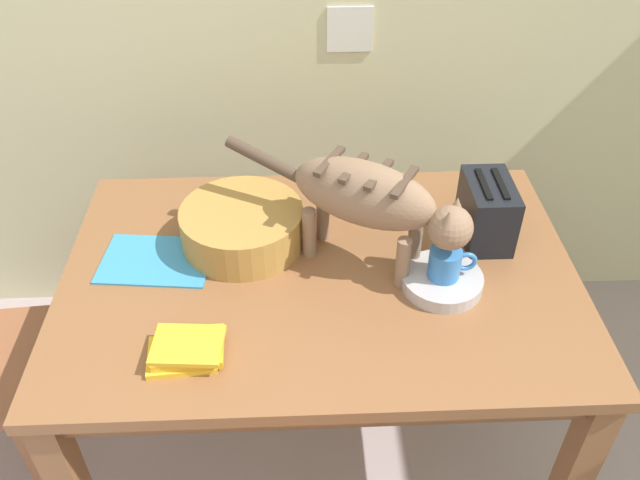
{
  "coord_description": "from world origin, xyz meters",
  "views": [
    {
      "loc": [
        0.01,
        0.2,
        1.88
      ],
      "look_at": [
        0.06,
        1.46,
        0.85
      ],
      "focal_mm": 36.8,
      "sensor_mm": 36.0,
      "label": 1
    }
  ],
  "objects_px": {
    "magazine": "(157,260)",
    "cat": "(371,199)",
    "wicker_basket": "(242,226)",
    "toaster": "(487,211)",
    "dining_table": "(320,295)",
    "coffee_mug": "(446,263)",
    "book_stack": "(187,349)",
    "saucer_bowl": "(442,281)"
  },
  "relations": [
    {
      "from": "book_stack",
      "to": "coffee_mug",
      "type": "bearing_deg",
      "value": 18.4
    },
    {
      "from": "magazine",
      "to": "toaster",
      "type": "distance_m",
      "value": 0.89
    },
    {
      "from": "dining_table",
      "to": "toaster",
      "type": "relative_size",
      "value": 6.62
    },
    {
      "from": "coffee_mug",
      "to": "magazine",
      "type": "height_order",
      "value": "coffee_mug"
    },
    {
      "from": "magazine",
      "to": "coffee_mug",
      "type": "bearing_deg",
      "value": -3.92
    },
    {
      "from": "cat",
      "to": "book_stack",
      "type": "relative_size",
      "value": 3.34
    },
    {
      "from": "wicker_basket",
      "to": "toaster",
      "type": "bearing_deg",
      "value": 0.04
    },
    {
      "from": "magazine",
      "to": "wicker_basket",
      "type": "height_order",
      "value": "wicker_basket"
    },
    {
      "from": "saucer_bowl",
      "to": "book_stack",
      "type": "xyz_separation_m",
      "value": [
        -0.61,
        -0.2,
        0.0
      ]
    },
    {
      "from": "cat",
      "to": "toaster",
      "type": "height_order",
      "value": "cat"
    },
    {
      "from": "cat",
      "to": "coffee_mug",
      "type": "relative_size",
      "value": 4.96
    },
    {
      "from": "wicker_basket",
      "to": "toaster",
      "type": "distance_m",
      "value": 0.65
    },
    {
      "from": "saucer_bowl",
      "to": "wicker_basket",
      "type": "xyz_separation_m",
      "value": [
        -0.5,
        0.19,
        0.04
      ]
    },
    {
      "from": "book_stack",
      "to": "toaster",
      "type": "bearing_deg",
      "value": 27.72
    },
    {
      "from": "dining_table",
      "to": "cat",
      "type": "distance_m",
      "value": 0.32
    },
    {
      "from": "magazine",
      "to": "cat",
      "type": "bearing_deg",
      "value": 3.11
    },
    {
      "from": "dining_table",
      "to": "cat",
      "type": "height_order",
      "value": "cat"
    },
    {
      "from": "saucer_bowl",
      "to": "book_stack",
      "type": "relative_size",
      "value": 1.14
    },
    {
      "from": "coffee_mug",
      "to": "toaster",
      "type": "xyz_separation_m",
      "value": [
        0.15,
        0.2,
        0.01
      ]
    },
    {
      "from": "saucer_bowl",
      "to": "wicker_basket",
      "type": "relative_size",
      "value": 0.62
    },
    {
      "from": "cat",
      "to": "saucer_bowl",
      "type": "bearing_deg",
      "value": 90.0
    },
    {
      "from": "coffee_mug",
      "to": "toaster",
      "type": "height_order",
      "value": "toaster"
    },
    {
      "from": "dining_table",
      "to": "wicker_basket",
      "type": "height_order",
      "value": "wicker_basket"
    },
    {
      "from": "cat",
      "to": "coffee_mug",
      "type": "distance_m",
      "value": 0.24
    },
    {
      "from": "cat",
      "to": "magazine",
      "type": "xyz_separation_m",
      "value": [
        -0.55,
        0.03,
        -0.2
      ]
    },
    {
      "from": "wicker_basket",
      "to": "saucer_bowl",
      "type": "bearing_deg",
      "value": -21.14
    },
    {
      "from": "saucer_bowl",
      "to": "dining_table",
      "type": "bearing_deg",
      "value": 166.38
    },
    {
      "from": "magazine",
      "to": "book_stack",
      "type": "relative_size",
      "value": 1.59
    },
    {
      "from": "cat",
      "to": "wicker_basket",
      "type": "distance_m",
      "value": 0.37
    },
    {
      "from": "coffee_mug",
      "to": "book_stack",
      "type": "distance_m",
      "value": 0.65
    },
    {
      "from": "toaster",
      "to": "cat",
      "type": "bearing_deg",
      "value": -163.62
    },
    {
      "from": "dining_table",
      "to": "cat",
      "type": "bearing_deg",
      "value": 11.91
    },
    {
      "from": "coffee_mug",
      "to": "toaster",
      "type": "distance_m",
      "value": 0.24
    },
    {
      "from": "dining_table",
      "to": "book_stack",
      "type": "relative_size",
      "value": 7.41
    },
    {
      "from": "magazine",
      "to": "saucer_bowl",
      "type": "bearing_deg",
      "value": -3.97
    },
    {
      "from": "dining_table",
      "to": "toaster",
      "type": "xyz_separation_m",
      "value": [
        0.45,
        0.12,
        0.17
      ]
    },
    {
      "from": "wicker_basket",
      "to": "toaster",
      "type": "height_order",
      "value": "toaster"
    },
    {
      "from": "cat",
      "to": "dining_table",
      "type": "bearing_deg",
      "value": -48.46
    },
    {
      "from": "coffee_mug",
      "to": "book_stack",
      "type": "height_order",
      "value": "coffee_mug"
    },
    {
      "from": "dining_table",
      "to": "magazine",
      "type": "height_order",
      "value": "magazine"
    },
    {
      "from": "book_stack",
      "to": "toaster",
      "type": "xyz_separation_m",
      "value": [
        0.76,
        0.4,
        0.06
      ]
    },
    {
      "from": "cat",
      "to": "magazine",
      "type": "height_order",
      "value": "cat"
    }
  ]
}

